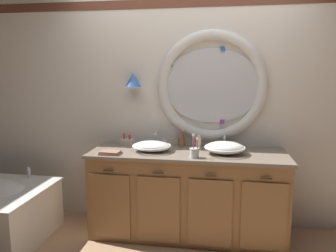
# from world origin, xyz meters

# --- Properties ---
(ground_plane) EXTENTS (14.00, 14.00, 0.00)m
(ground_plane) POSITION_xyz_m (0.00, 0.00, 0.00)
(ground_plane) COLOR tan
(back_wall_assembly) EXTENTS (6.40, 0.26, 2.60)m
(back_wall_assembly) POSITION_xyz_m (0.02, 0.58, 1.32)
(back_wall_assembly) COLOR silver
(back_wall_assembly) RESTS_ON ground_plane
(vanity_counter) EXTENTS (1.92, 0.66, 0.86)m
(vanity_counter) POSITION_xyz_m (0.05, 0.24, 0.43)
(vanity_counter) COLOR olive
(vanity_counter) RESTS_ON ground_plane
(sink_basin_left) EXTENTS (0.39, 0.39, 0.10)m
(sink_basin_left) POSITION_xyz_m (-0.31, 0.21, 0.91)
(sink_basin_left) COLOR white
(sink_basin_left) RESTS_ON vanity_counter
(sink_basin_right) EXTENTS (0.39, 0.39, 0.12)m
(sink_basin_right) POSITION_xyz_m (0.40, 0.21, 0.92)
(sink_basin_right) COLOR white
(sink_basin_right) RESTS_ON vanity_counter
(faucet_set_left) EXTENTS (0.22, 0.13, 0.15)m
(faucet_set_left) POSITION_xyz_m (-0.31, 0.47, 0.92)
(faucet_set_left) COLOR silver
(faucet_set_left) RESTS_ON vanity_counter
(faucet_set_right) EXTENTS (0.22, 0.13, 0.14)m
(faucet_set_right) POSITION_xyz_m (0.40, 0.47, 0.91)
(faucet_set_right) COLOR silver
(faucet_set_right) RESTS_ON vanity_counter
(toothbrush_holder_left) EXTENTS (0.08, 0.08, 0.22)m
(toothbrush_holder_left) POSITION_xyz_m (-0.05, 0.47, 0.92)
(toothbrush_holder_left) COLOR #996647
(toothbrush_holder_left) RESTS_ON vanity_counter
(toothbrush_holder_right) EXTENTS (0.09, 0.09, 0.22)m
(toothbrush_holder_right) POSITION_xyz_m (0.13, 0.03, 0.91)
(toothbrush_holder_right) COLOR silver
(toothbrush_holder_right) RESTS_ON vanity_counter
(soap_dispenser) EXTENTS (0.05, 0.06, 0.15)m
(soap_dispenser) POSITION_xyz_m (0.14, 0.36, 0.92)
(soap_dispenser) COLOR #EFE5C6
(soap_dispenser) RESTS_ON vanity_counter
(folded_hand_towel) EXTENTS (0.20, 0.13, 0.03)m
(folded_hand_towel) POSITION_xyz_m (-0.68, 0.03, 0.87)
(folded_hand_towel) COLOR #936B56
(folded_hand_towel) RESTS_ON vanity_counter
(toiletry_basket) EXTENTS (0.14, 0.09, 0.12)m
(toiletry_basket) POSITION_xyz_m (-0.64, 0.47, 0.89)
(toiletry_basket) COLOR beige
(toiletry_basket) RESTS_ON vanity_counter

